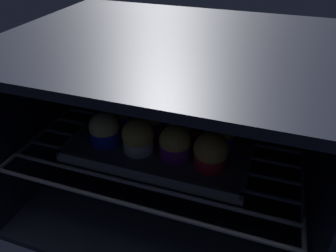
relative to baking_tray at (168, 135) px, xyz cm
name	(u,v)px	position (x,y,z in cm)	size (l,w,h in cm)	color
oven_cavity	(174,117)	(0.00, 3.85, 2.31)	(59.00, 47.00, 37.00)	black
oven_rack	(167,141)	(0.00, -0.39, -1.09)	(54.80, 42.00, 0.80)	#444756
baking_tray	(168,135)	(0.00, 0.00, 0.00)	(35.15, 28.11, 2.20)	#4C4C51
muffin_row0_col0	(105,130)	(-10.78, -6.92, 3.45)	(5.93, 5.93, 6.60)	#1928B7
muffin_row0_col1	(138,137)	(-3.58, -7.08, 3.47)	(6.16, 6.16, 6.67)	silver
muffin_row0_col2	(175,143)	(3.69, -6.76, 3.54)	(5.89, 5.89, 6.65)	#7A238C
muffin_row0_col3	(211,152)	(10.50, -7.25, 3.61)	(6.24, 6.24, 6.89)	red
muffin_row1_col0	(123,111)	(-10.17, 0.19, 3.78)	(5.81, 5.81, 7.20)	#1928B7
muffin_row1_col1	(150,117)	(-3.86, -0.20, 3.83)	(6.17, 6.17, 7.19)	#7A238C
muffin_row1_col2	(184,122)	(3.18, 0.38, 3.83)	(6.00, 6.00, 7.35)	red
muffin_row1_col3	(221,130)	(10.86, -0.20, 3.93)	(6.39, 6.39, 7.36)	#1928B7
muffin_row2_col0	(133,97)	(-10.85, 7.07, 3.70)	(5.81, 5.81, 7.12)	silver
muffin_row2_col1	(163,102)	(-3.50, 7.00, 3.71)	(6.36, 6.36, 6.99)	red
muffin_row2_col2	(195,107)	(3.68, 7.14, 3.80)	(6.14, 6.14, 6.97)	#0C8C84
muffin_row2_col3	(226,110)	(10.49, 7.20, 4.10)	(6.36, 6.36, 7.71)	#7A238C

